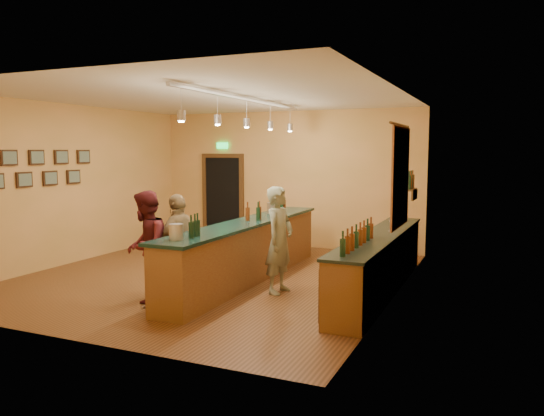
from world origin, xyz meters
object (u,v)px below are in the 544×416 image
at_px(bartender, 279,240).
at_px(bar_stool, 374,237).
at_px(back_counter, 379,262).
at_px(customer_b, 179,245).
at_px(tasting_bar, 247,247).
at_px(customer_a, 146,246).

xyz_separation_m(bartender, bar_stool, (0.93, 2.70, -0.29)).
distance_m(back_counter, bar_stool, 2.09).
bearing_deg(back_counter, customer_b, -152.68).
xyz_separation_m(back_counter, tasting_bar, (-2.28, -0.18, 0.12)).
relative_size(tasting_bar, customer_b, 3.17).
bearing_deg(back_counter, bartender, -155.30).
xyz_separation_m(bartender, customer_a, (-1.66, -1.24, -0.02)).
height_order(back_counter, customer_a, customer_a).
distance_m(tasting_bar, bartender, 0.99).
height_order(back_counter, bar_stool, back_counter).
relative_size(back_counter, bar_stool, 6.38).
height_order(bartender, customer_b, bartender).
bearing_deg(back_counter, bar_stool, 104.92).
bearing_deg(customer_b, tasting_bar, 165.10).
bearing_deg(tasting_bar, back_counter, 4.53).
bearing_deg(tasting_bar, bar_stool, 51.59).
xyz_separation_m(tasting_bar, customer_a, (-0.84, -1.73, 0.23)).
xyz_separation_m(bartender, customer_b, (-1.37, -0.79, -0.05)).
bearing_deg(customer_b, back_counter, 125.58).
height_order(back_counter, tasting_bar, tasting_bar).
bearing_deg(bartender, tasting_bar, 64.91).
relative_size(tasting_bar, bar_stool, 7.16).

